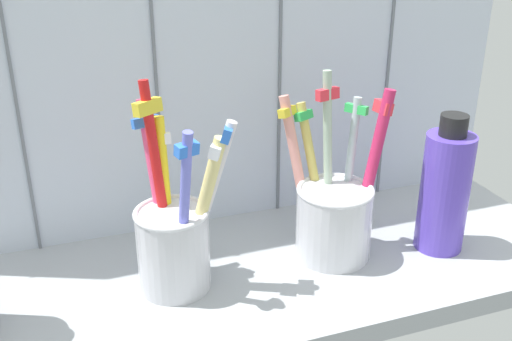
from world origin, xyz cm
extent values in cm
cube|color=#9EA3A8|center=(0.00, 0.00, 1.00)|extent=(64.00, 22.00, 2.00)
cube|color=silver|center=(0.00, 12.00, 22.50)|extent=(64.00, 2.00, 45.00)
cube|color=slate|center=(-19.20, 10.90, 22.50)|extent=(0.30, 0.20, 45.00)
cube|color=slate|center=(-6.40, 10.90, 22.50)|extent=(0.30, 0.20, 45.00)
cube|color=slate|center=(6.40, 10.90, 22.50)|extent=(0.30, 0.20, 45.00)
cube|color=slate|center=(19.20, 10.90, 22.50)|extent=(0.30, 0.20, 45.00)
cylinder|color=silver|center=(-7.85, 0.29, 5.74)|extent=(6.44, 6.44, 7.47)
torus|color=silver|center=(-7.85, 0.29, 9.47)|extent=(6.62, 6.62, 0.50)
cylinder|color=silver|center=(-4.91, -0.78, 10.05)|extent=(5.47, 3.02, 15.57)
cube|color=blue|center=(-3.11, -1.54, 16.78)|extent=(1.86, 2.59, 1.33)
cylinder|color=#E3D380|center=(-5.41, -0.86, 9.43)|extent=(4.68, 3.38, 14.34)
cube|color=white|center=(-4.10, -1.63, 15.41)|extent=(1.95, 2.23, 1.27)
cylinder|color=#F44B7E|center=(-8.51, 2.63, 10.44)|extent=(2.08, 4.59, 16.28)
cube|color=blue|center=(-8.83, 3.88, 16.53)|extent=(2.53, 1.44, 1.00)
cylinder|color=yellow|center=(-7.93, 2.04, 9.78)|extent=(1.18, 3.13, 14.92)
cube|color=white|center=(-7.91, 2.75, 15.26)|extent=(1.91, 0.89, 1.03)
cylinder|color=#696ED7|center=(-7.19, -2.05, 10.12)|extent=(1.90, 3.38, 15.58)
cube|color=blue|center=(-6.87, -2.93, 16.33)|extent=(2.10, 1.56, 1.11)
cylinder|color=red|center=(-8.41, 1.71, 11.49)|extent=(2.30, 3.05, 18.29)
cube|color=yellow|center=(-8.81, 2.37, 18.34)|extent=(2.72, 2.17, 1.26)
cylinder|color=silver|center=(7.85, 0.29, 5.51)|extent=(7.27, 7.27, 7.03)
torus|color=silver|center=(7.85, 0.29, 9.03)|extent=(7.40, 7.40, 0.50)
cylinder|color=#ACBEC6|center=(10.09, 1.67, 9.81)|extent=(2.33, 1.92, 14.90)
cube|color=green|center=(10.60, 2.01, 16.10)|extent=(1.80, 2.23, 0.86)
cylinder|color=#C62555|center=(11.50, 0.43, 10.34)|extent=(4.07, 1.58, 16.07)
cube|color=#E5333F|center=(12.55, 0.56, 16.50)|extent=(1.29, 2.03, 1.29)
cylinder|color=#D8C55D|center=(6.98, 3.02, 9.38)|extent=(2.88, 4.71, 14.21)
cube|color=green|center=(6.30, 4.43, 15.18)|extent=(2.10, 1.72, 1.03)
cylinder|color=#A2BAA1|center=(7.84, 1.89, 11.16)|extent=(1.38, 2.42, 17.58)
cube|color=#E5333F|center=(7.71, 2.39, 17.75)|extent=(2.42, 1.37, 1.09)
cylinder|color=#E6958A|center=(5.39, 3.18, 9.82)|extent=(3.41, 4.52, 15.08)
cube|color=yellow|center=(4.60, 4.40, 15.76)|extent=(2.19, 1.92, 1.01)
cylinder|color=#5941C3|center=(18.57, -2.15, 7.97)|extent=(4.74, 4.74, 11.94)
cylinder|color=black|center=(18.57, -2.15, 14.94)|extent=(2.60, 2.60, 2.00)
camera|label=1|loc=(-16.73, -46.45, 34.38)|focal=43.22mm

